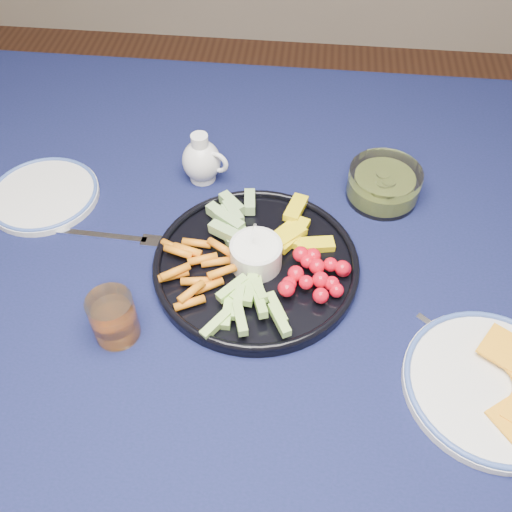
# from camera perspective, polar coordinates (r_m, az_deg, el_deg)

# --- Properties ---
(dining_table) EXTENTS (1.67, 1.07, 0.75)m
(dining_table) POSITION_cam_1_polar(r_m,az_deg,el_deg) (1.07, -3.06, -0.47)
(dining_table) COLOR #4B3319
(dining_table) RESTS_ON ground
(crudite_platter) EXTENTS (0.34, 0.34, 0.11)m
(crudite_platter) POSITION_cam_1_polar(r_m,az_deg,el_deg) (0.93, -0.10, -0.49)
(crudite_platter) COLOR black
(crudite_platter) RESTS_ON dining_table
(creamer_pitcher) EXTENTS (0.09, 0.07, 0.10)m
(creamer_pitcher) POSITION_cam_1_polar(r_m,az_deg,el_deg) (1.07, -5.43, 9.49)
(creamer_pitcher) COLOR white
(creamer_pitcher) RESTS_ON dining_table
(pickle_bowl) EXTENTS (0.13, 0.13, 0.06)m
(pickle_bowl) POSITION_cam_1_polar(r_m,az_deg,el_deg) (1.07, 12.63, 6.92)
(pickle_bowl) COLOR white
(pickle_bowl) RESTS_ON dining_table
(cheese_plate) EXTENTS (0.25, 0.25, 0.03)m
(cheese_plate) POSITION_cam_1_polar(r_m,az_deg,el_deg) (0.88, 22.56, -11.77)
(cheese_plate) COLOR silver
(cheese_plate) RESTS_ON dining_table
(juice_tumbler) EXTENTS (0.07, 0.07, 0.08)m
(juice_tumbler) POSITION_cam_1_polar(r_m,az_deg,el_deg) (0.87, -14.00, -6.18)
(juice_tumbler) COLOR white
(juice_tumbler) RESTS_ON dining_table
(fork_left) EXTENTS (0.19, 0.03, 0.00)m
(fork_left) POSITION_cam_1_polar(r_m,az_deg,el_deg) (1.01, -13.47, 1.79)
(fork_left) COLOR white
(fork_left) RESTS_ON dining_table
(fork_right) EXTENTS (0.14, 0.12, 0.00)m
(fork_right) POSITION_cam_1_polar(r_m,az_deg,el_deg) (0.90, 20.92, -9.25)
(fork_right) COLOR white
(fork_right) RESTS_ON dining_table
(side_plate_extra) EXTENTS (0.20, 0.20, 0.02)m
(side_plate_extra) POSITION_cam_1_polar(r_m,az_deg,el_deg) (1.12, -20.47, 5.79)
(side_plate_extra) COLOR silver
(side_plate_extra) RESTS_ON dining_table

